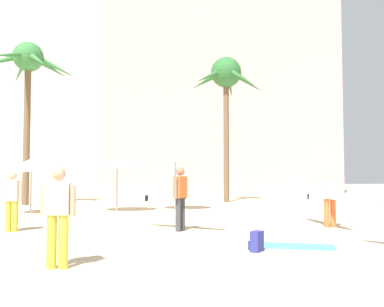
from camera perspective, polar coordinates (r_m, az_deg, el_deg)
name	(u,v)px	position (r m, az deg, el deg)	size (l,w,h in m)	color
ground	(210,292)	(5.84, 2.47, -18.54)	(120.00, 120.00, 0.00)	beige
hotel_pink	(215,102)	(37.30, 3.16, 7.04)	(19.15, 9.78, 16.07)	pink
hotel_tower_gray	(64,81)	(45.26, -17.27, 9.49)	(13.02, 8.63, 22.42)	beige
palm_tree_far_left	(226,80)	(24.68, 4.71, 10.02)	(4.51, 4.58, 8.46)	brown
palm_tree_left	(28,69)	(23.96, -21.61, 10.73)	(5.25, 4.92, 8.61)	brown
cafe_umbrella_0	(32,165)	(18.10, -21.23, -1.50)	(2.23, 2.23, 2.23)	gray
cafe_umbrella_1	(117,163)	(18.20, -10.25, -1.35)	(2.33, 2.33, 2.29)	gray
cafe_umbrella_3	(175,158)	(18.74, -2.31, -0.69)	(2.29, 2.29, 2.49)	gray
beach_towel	(294,246)	(9.56, 13.87, -12.27)	(1.74, 0.81, 0.01)	#4CC6D6
backpack	(256,242)	(8.75, 8.86, -11.91)	(0.35, 0.35, 0.42)	navy
person_near_left	(180,197)	(11.77, -1.69, -5.95)	(2.49, 1.89, 1.79)	#3D3D42
person_near_right	(328,196)	(13.28, 18.16, -5.60)	(0.60, 2.98, 1.72)	orange
person_far_left	(12,198)	(12.58, -23.53, -5.68)	(0.60, 0.33, 1.67)	gold
person_mid_center	(58,212)	(7.39, -17.97, -7.73)	(0.61, 0.29, 1.71)	gold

